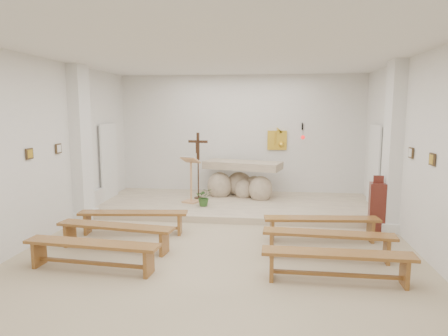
# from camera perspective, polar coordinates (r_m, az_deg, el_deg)

# --- Properties ---
(ground) EXTENTS (7.00, 10.00, 0.00)m
(ground) POSITION_cam_1_polar(r_m,az_deg,el_deg) (7.05, -0.95, -12.55)
(ground) COLOR #C7B390
(ground) RESTS_ON ground
(wall_left) EXTENTS (0.02, 10.00, 3.50)m
(wall_left) POSITION_cam_1_polar(r_m,az_deg,el_deg) (7.90, -26.96, 1.89)
(wall_left) COLOR white
(wall_left) RESTS_ON ground
(wall_right) EXTENTS (0.02, 10.00, 3.50)m
(wall_right) POSITION_cam_1_polar(r_m,az_deg,el_deg) (7.06, 28.34, 1.15)
(wall_right) COLOR white
(wall_right) RESTS_ON ground
(wall_back) EXTENTS (7.00, 0.02, 3.50)m
(wall_back) POSITION_cam_1_polar(r_m,az_deg,el_deg) (11.57, 2.38, 4.53)
(wall_back) COLOR white
(wall_back) RESTS_ON ground
(ceiling) EXTENTS (7.00, 10.00, 0.02)m
(ceiling) POSITION_cam_1_polar(r_m,az_deg,el_deg) (6.66, -1.03, 16.78)
(ceiling) COLOR silver
(ceiling) RESTS_ON wall_back
(sanctuary_platform) EXTENTS (6.98, 3.00, 0.15)m
(sanctuary_platform) POSITION_cam_1_polar(r_m,az_deg,el_deg) (10.35, 1.68, -5.30)
(sanctuary_platform) COLOR beige
(sanctuary_platform) RESTS_ON ground
(pilaster_left) EXTENTS (0.26, 0.55, 3.50)m
(pilaster_left) POSITION_cam_1_polar(r_m,az_deg,el_deg) (9.56, -19.72, 3.26)
(pilaster_left) COLOR white
(pilaster_left) RESTS_ON ground
(pilaster_right) EXTENTS (0.26, 0.55, 3.50)m
(pilaster_right) POSITION_cam_1_polar(r_m,az_deg,el_deg) (8.91, 22.95, 2.76)
(pilaster_right) COLOR white
(pilaster_right) RESTS_ON ground
(gold_wall_relief) EXTENTS (0.55, 0.04, 0.55)m
(gold_wall_relief) POSITION_cam_1_polar(r_m,az_deg,el_deg) (11.52, 7.60, 3.95)
(gold_wall_relief) COLOR gold
(gold_wall_relief) RESTS_ON wall_back
(sanctuary_lamp) EXTENTS (0.11, 0.36, 0.44)m
(sanctuary_lamp) POSITION_cam_1_polar(r_m,az_deg,el_deg) (11.29, 11.19, 4.58)
(sanctuary_lamp) COLOR black
(sanctuary_lamp) RESTS_ON wall_back
(station_frame_left_mid) EXTENTS (0.03, 0.20, 0.20)m
(station_frame_left_mid) POSITION_cam_1_polar(r_m,az_deg,el_deg) (8.06, -26.05, 1.84)
(station_frame_left_mid) COLOR #42311D
(station_frame_left_mid) RESTS_ON wall_left
(station_frame_left_rear) EXTENTS (0.03, 0.20, 0.20)m
(station_frame_left_rear) POSITION_cam_1_polar(r_m,az_deg,el_deg) (8.91, -22.58, 2.59)
(station_frame_left_rear) COLOR #42311D
(station_frame_left_rear) RESTS_ON wall_left
(station_frame_right_mid) EXTENTS (0.03, 0.20, 0.20)m
(station_frame_right_mid) POSITION_cam_1_polar(r_m,az_deg,el_deg) (7.24, 27.60, 1.11)
(station_frame_right_mid) COLOR #42311D
(station_frame_right_mid) RESTS_ON wall_right
(station_frame_right_rear) EXTENTS (0.03, 0.20, 0.20)m
(station_frame_right_rear) POSITION_cam_1_polar(r_m,az_deg,el_deg) (8.18, 25.15, 1.98)
(station_frame_right_rear) COLOR #42311D
(station_frame_right_rear) RESTS_ON wall_right
(radiator_left) EXTENTS (0.10, 0.85, 0.52)m
(radiator_left) POSITION_cam_1_polar(r_m,az_deg,el_deg) (10.43, -17.91, -4.50)
(radiator_left) COLOR silver
(radiator_left) RESTS_ON ground
(radiator_right) EXTENTS (0.10, 0.85, 0.52)m
(radiator_right) POSITION_cam_1_polar(r_m,az_deg,el_deg) (9.82, 21.68, -5.47)
(radiator_right) COLOR silver
(radiator_right) RESTS_ON ground
(altar) EXTENTS (2.21, 1.32, 1.07)m
(altar) POSITION_cam_1_polar(r_m,az_deg,el_deg) (10.93, 2.54, -1.98)
(altar) COLOR beige
(altar) RESTS_ON sanctuary_platform
(lectern) EXTENTS (0.52, 0.48, 1.21)m
(lectern) POSITION_cam_1_polar(r_m,az_deg,el_deg) (10.22, -4.77, -1.65)
(lectern) COLOR tan
(lectern) RESTS_ON sanctuary_platform
(crucifix_stand) EXTENTS (0.53, 0.23, 1.77)m
(crucifix_stand) POSITION_cam_1_polar(r_m,az_deg,el_deg) (10.62, -3.72, 1.05)
(crucifix_stand) COLOR #3D2413
(crucifix_stand) RESTS_ON sanctuary_platform
(potted_plant) EXTENTS (0.48, 0.44, 0.45)m
(potted_plant) POSITION_cam_1_polar(r_m,az_deg,el_deg) (9.89, -2.85, -4.16)
(potted_plant) COLOR #315C25
(potted_plant) RESTS_ON sanctuary_platform
(donation_pedestal) EXTENTS (0.35, 0.35, 1.17)m
(donation_pedestal) POSITION_cam_1_polar(r_m,az_deg,el_deg) (8.93, 21.01, -5.15)
(donation_pedestal) COLOR #582119
(donation_pedestal) RESTS_ON ground
(bench_left_front) EXTENTS (2.21, 0.58, 0.46)m
(bench_left_front) POSITION_cam_1_polar(r_m,az_deg,el_deg) (8.38, -12.82, -6.86)
(bench_left_front) COLOR brown
(bench_left_front) RESTS_ON ground
(bench_right_front) EXTENTS (2.21, 0.55, 0.46)m
(bench_right_front) POSITION_cam_1_polar(r_m,az_deg,el_deg) (7.96, 13.74, -7.69)
(bench_right_front) COLOR brown
(bench_right_front) RESTS_ON ground
(bench_left_second) EXTENTS (2.21, 0.64, 0.46)m
(bench_left_second) POSITION_cam_1_polar(r_m,az_deg,el_deg) (7.53, -15.26, -8.69)
(bench_left_second) COLOR brown
(bench_left_second) RESTS_ON ground
(bench_right_second) EXTENTS (2.20, 0.48, 0.46)m
(bench_right_second) POSITION_cam_1_polar(r_m,az_deg,el_deg) (7.06, 14.65, -9.79)
(bench_right_second) COLOR brown
(bench_right_second) RESTS_ON ground
(bench_left_third) EXTENTS (2.21, 0.53, 0.46)m
(bench_left_third) POSITION_cam_1_polar(r_m,az_deg,el_deg) (6.70, -18.35, -10.95)
(bench_left_third) COLOR brown
(bench_left_third) RESTS_ON ground
(bench_right_third) EXTENTS (2.19, 0.38, 0.46)m
(bench_right_third) POSITION_cam_1_polar(r_m,az_deg,el_deg) (6.18, 15.86, -12.49)
(bench_right_third) COLOR brown
(bench_right_third) RESTS_ON ground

